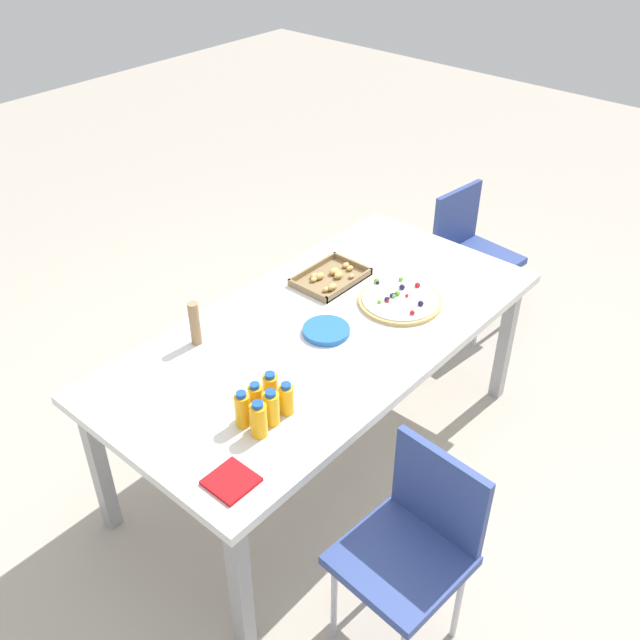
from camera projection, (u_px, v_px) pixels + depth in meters
ground_plane at (324, 452)px, 3.48m from camera, size 12.00×12.00×0.00m
party_table at (324, 340)px, 3.08m from camera, size 2.02×1.00×0.75m
chair_near_left at (414, 539)px, 2.46m from camera, size 0.43×0.43×0.83m
chair_end at (470, 248)px, 4.11m from camera, size 0.44×0.44×0.83m
juice_bottle_0 at (259, 420)px, 2.49m from camera, size 0.06×0.06×0.15m
juice_bottle_1 at (271, 408)px, 2.54m from camera, size 0.06×0.06×0.15m
juice_bottle_2 at (287, 399)px, 2.59m from camera, size 0.06×0.06×0.13m
juice_bottle_3 at (242, 410)px, 2.53m from camera, size 0.06×0.06×0.15m
juice_bottle_4 at (256, 400)px, 2.58m from camera, size 0.06×0.06×0.14m
juice_bottle_5 at (271, 389)px, 2.62m from camera, size 0.06×0.06×0.14m
fruit_pizza at (400, 300)px, 3.20m from camera, size 0.38×0.38×0.05m
snack_tray at (331, 278)px, 3.35m from camera, size 0.34×0.24×0.04m
plate_stack at (326, 331)px, 3.01m from camera, size 0.20×0.20×0.02m
napkin_stack at (231, 481)px, 2.34m from camera, size 0.15×0.15×0.01m
cardboard_tube at (195, 323)px, 2.91m from camera, size 0.04×0.04×0.20m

